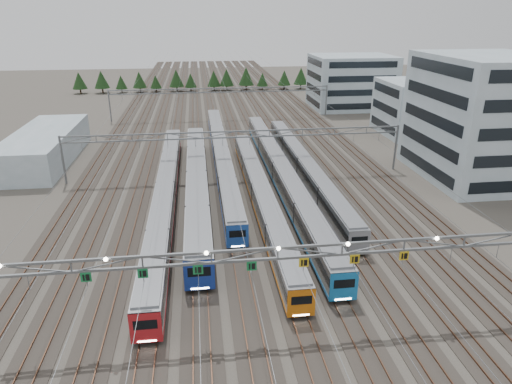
{
  "coord_description": "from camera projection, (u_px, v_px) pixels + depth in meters",
  "views": [
    {
      "loc": [
        -6.17,
        -33.26,
        26.36
      ],
      "look_at": [
        1.18,
        23.5,
        3.5
      ],
      "focal_mm": 32.0,
      "sensor_mm": 36.0,
      "label": 1
    }
  ],
  "objects": [
    {
      "name": "depot_bldg_south",
      "position": [
        483.0,
        118.0,
        74.57
      ],
      "size": [
        18.0,
        22.0,
        19.94
      ],
      "primitive_type": "cube",
      "color": "#9BB1B9",
      "rests_on": "ground"
    },
    {
      "name": "gantry_near",
      "position": [
        278.0,
        256.0,
        38.4
      ],
      "size": [
        56.36,
        0.61,
        8.08
      ],
      "color": "slate",
      "rests_on": "ground"
    },
    {
      "name": "ground",
      "position": [
        276.0,
        324.0,
        41.15
      ],
      "size": [
        400.0,
        400.0,
        0.0
      ],
      "primitive_type": "plane",
      "color": "#47423A",
      "rests_on": "ground"
    },
    {
      "name": "treeline",
      "position": [
        220.0,
        78.0,
        159.03
      ],
      "size": [
        100.1,
        5.6,
        7.02
      ],
      "color": "#332114",
      "rests_on": "ground"
    },
    {
      "name": "train_c",
      "position": [
        221.0,
        155.0,
        82.83
      ],
      "size": [
        2.63,
        65.43,
        3.42
      ],
      "color": "black",
      "rests_on": "ground"
    },
    {
      "name": "train_d",
      "position": [
        260.0,
        193.0,
        65.44
      ],
      "size": [
        2.6,
        53.74,
        3.38
      ],
      "color": "black",
      "rests_on": "ground"
    },
    {
      "name": "track_bed",
      "position": [
        218.0,
        102.0,
        132.69
      ],
      "size": [
        54.0,
        260.0,
        5.42
      ],
      "color": "#2D2823",
      "rests_on": "ground"
    },
    {
      "name": "train_a",
      "position": [
        166.0,
        192.0,
        65.66
      ],
      "size": [
        2.68,
        61.34,
        3.49
      ],
      "color": "black",
      "rests_on": "ground"
    },
    {
      "name": "train_b",
      "position": [
        197.0,
        182.0,
        68.83
      ],
      "size": [
        3.06,
        53.02,
        4.0
      ],
      "color": "black",
      "rests_on": "ground"
    },
    {
      "name": "gantry_mid",
      "position": [
        236.0,
        140.0,
        75.62
      ],
      "size": [
        56.36,
        0.36,
        8.0
      ],
      "color": "slate",
      "rests_on": "ground"
    },
    {
      "name": "west_shed",
      "position": [
        45.0,
        146.0,
        84.95
      ],
      "size": [
        10.0,
        30.0,
        5.55
      ],
      "primitive_type": "cube",
      "color": "#9BB1B9",
      "rests_on": "ground"
    },
    {
      "name": "depot_bldg_mid",
      "position": [
        414.0,
        108.0,
        102.64
      ],
      "size": [
        14.0,
        16.0,
        11.87
      ],
      "primitive_type": "cube",
      "color": "#9BB1B9",
      "rests_on": "ground"
    },
    {
      "name": "train_e",
      "position": [
        281.0,
        172.0,
        73.69
      ],
      "size": [
        2.79,
        66.91,
        3.63
      ],
      "color": "black",
      "rests_on": "ground"
    },
    {
      "name": "depot_bldg_north",
      "position": [
        351.0,
        82.0,
        130.65
      ],
      "size": [
        22.0,
        18.0,
        14.62
      ],
      "primitive_type": "cube",
      "color": "#9BB1B9",
      "rests_on": "ground"
    },
    {
      "name": "train_f",
      "position": [
        304.0,
        167.0,
        76.56
      ],
      "size": [
        2.59,
        54.75,
        3.36
      ],
      "color": "black",
      "rests_on": "ground"
    },
    {
      "name": "gantry_far",
      "position": [
        221.0,
        94.0,
        117.06
      ],
      "size": [
        56.36,
        0.36,
        8.0
      ],
      "color": "slate",
      "rests_on": "ground"
    }
  ]
}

